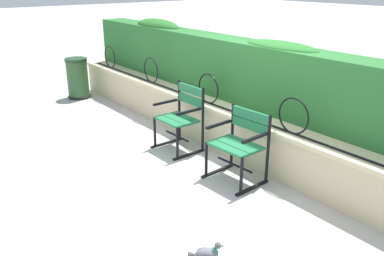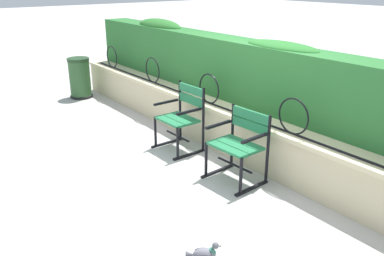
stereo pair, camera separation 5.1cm
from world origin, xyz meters
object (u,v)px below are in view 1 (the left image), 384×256
trash_bin (78,79)px  park_chair_left (181,116)px  pigeon_near_chairs (206,254)px  park_chair_right (240,143)px

trash_bin → park_chair_left: bearing=1.9°
pigeon_near_chairs → trash_bin: 5.50m
park_chair_left → pigeon_near_chairs: bearing=-31.6°
park_chair_right → pigeon_near_chairs: size_ratio=3.32×
pigeon_near_chairs → trash_bin: (-5.37, 1.18, 0.26)m
park_chair_left → park_chair_right: (1.14, 0.00, -0.01)m
park_chair_left → pigeon_near_chairs: park_chair_left is taller
park_chair_left → trash_bin: size_ratio=1.15×
pigeon_near_chairs → park_chair_right: bearing=126.7°
park_chair_left → trash_bin: park_chair_left is taller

